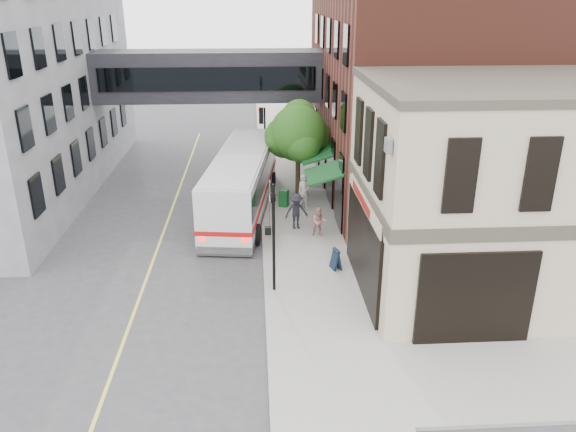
{
  "coord_description": "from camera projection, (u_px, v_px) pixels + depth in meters",
  "views": [
    {
      "loc": [
        -0.25,
        -18.01,
        11.38
      ],
      "look_at": [
        1.0,
        2.71,
        3.06
      ],
      "focal_mm": 35.0,
      "sensor_mm": 36.0,
      "label": 1
    }
  ],
  "objects": [
    {
      "name": "ground",
      "position": [
        266.0,
        319.0,
        20.94
      ],
      "size": [
        120.0,
        120.0,
        0.0
      ],
      "primitive_type": "plane",
      "color": "#38383A",
      "rests_on": "ground"
    },
    {
      "name": "traffic_signal_far",
      "position": [
        263.0,
        128.0,
        35.46
      ],
      "size": [
        0.53,
        0.28,
        4.5
      ],
      "color": "black",
      "rests_on": "sidewalk_main"
    },
    {
      "name": "brick_building",
      "position": [
        428.0,
        72.0,
        32.79
      ],
      "size": [
        13.76,
        18.0,
        14.0
      ],
      "color": "#512319",
      "rests_on": "ground"
    },
    {
      "name": "pedestrian_b",
      "position": [
        319.0,
        222.0,
        27.48
      ],
      "size": [
        0.74,
        0.58,
        1.51
      ],
      "primitive_type": "imported",
      "rotation": [
        0.0,
        0.0,
        0.01
      ],
      "color": "tan",
      "rests_on": "sidewalk_main"
    },
    {
      "name": "pedestrian_c",
      "position": [
        296.0,
        211.0,
        28.3
      ],
      "size": [
        1.3,
        0.89,
        1.84
      ],
      "primitive_type": "imported",
      "rotation": [
        0.0,
        0.0,
        0.19
      ],
      "color": "black",
      "rests_on": "sidewalk_main"
    },
    {
      "name": "sidewalk_main",
      "position": [
        293.0,
        192.0,
        33.99
      ],
      "size": [
        4.0,
        60.0,
        0.15
      ],
      "primitive_type": "cube",
      "color": "gray",
      "rests_on": "ground"
    },
    {
      "name": "street_tree",
      "position": [
        298.0,
        133.0,
        31.85
      ],
      "size": [
        3.8,
        3.2,
        5.6
      ],
      "color": "#382619",
      "rests_on": "sidewalk_main"
    },
    {
      "name": "newspaper_box",
      "position": [
        284.0,
        198.0,
        31.39
      ],
      "size": [
        0.61,
        0.58,
        0.96
      ],
      "primitive_type": "cube",
      "rotation": [
        0.0,
        0.0,
        -0.4
      ],
      "color": "#135323",
      "rests_on": "sidewalk_main"
    },
    {
      "name": "corner_building",
      "position": [
        494.0,
        191.0,
        21.73
      ],
      "size": [
        10.19,
        8.12,
        8.45
      ],
      "color": "tan",
      "rests_on": "ground"
    },
    {
      "name": "street_sign_pole",
      "position": [
        270.0,
        205.0,
        26.72
      ],
      "size": [
        0.08,
        0.75,
        3.0
      ],
      "color": "gray",
      "rests_on": "sidewalk_main"
    },
    {
      "name": "bus",
      "position": [
        242.0,
        180.0,
        30.62
      ],
      "size": [
        4.18,
        12.27,
        3.24
      ],
      "color": "silver",
      "rests_on": "ground"
    },
    {
      "name": "traffic_signal_near",
      "position": [
        273.0,
        225.0,
        21.7
      ],
      "size": [
        0.44,
        0.22,
        4.6
      ],
      "color": "black",
      "rests_on": "sidewalk_main"
    },
    {
      "name": "skyway_bridge",
      "position": [
        209.0,
        76.0,
        35.03
      ],
      "size": [
        14.0,
        3.18,
        3.0
      ],
      "color": "black",
      "rests_on": "ground"
    },
    {
      "name": "lane_marking",
      "position": [
        168.0,
        221.0,
        29.92
      ],
      "size": [
        0.12,
        40.0,
        0.01
      ],
      "primitive_type": "cube",
      "color": "#D8CC4C",
      "rests_on": "ground"
    },
    {
      "name": "sandwich_board",
      "position": [
        336.0,
        259.0,
        24.28
      ],
      "size": [
        0.48,
        0.6,
        0.94
      ],
      "primitive_type": "cube",
      "rotation": [
        0.0,
        0.0,
        0.31
      ],
      "color": "black",
      "rests_on": "sidewalk_main"
    },
    {
      "name": "pedestrian_a",
      "position": [
        304.0,
        192.0,
        30.95
      ],
      "size": [
        0.81,
        0.65,
        1.93
      ],
      "primitive_type": "imported",
      "rotation": [
        0.0,
        0.0,
        0.3
      ],
      "color": "silver",
      "rests_on": "sidewalk_main"
    }
  ]
}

